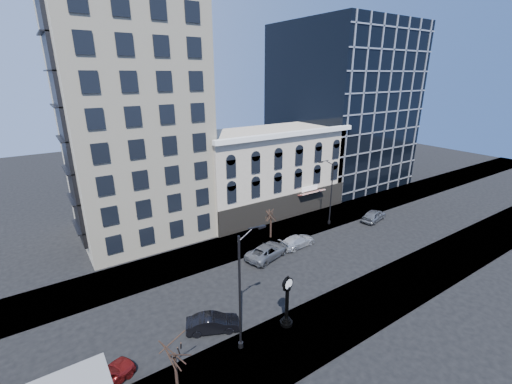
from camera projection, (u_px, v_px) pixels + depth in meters
ground at (262, 282)px, 34.18m from camera, size 160.00×160.00×0.00m
sidewalk_far at (223, 249)px, 40.44m from camera, size 160.00×6.00×0.12m
sidewalk_near at (317, 328)px, 27.88m from camera, size 160.00×6.00×0.12m
cream_tower at (126, 77)px, 39.48m from camera, size 15.90×15.40×42.50m
victorian_row at (267, 171)px, 51.01m from camera, size 22.60×11.19×12.50m
glass_office at (340, 107)px, 62.85m from camera, size 20.00×20.15×28.00m
street_clock at (287, 303)px, 27.57m from camera, size 1.05×1.05×4.62m
street_lamp_near at (248, 258)px, 23.84m from camera, size 2.56×0.39×9.87m
street_lamp_far at (328, 176)px, 44.72m from camera, size 2.34×0.89×9.25m
bare_tree_near at (173, 345)px, 20.75m from camera, size 3.11×3.11×5.33m
bare_tree_far at (271, 212)px, 42.25m from camera, size 2.66×2.66×4.57m
car_near_a at (104, 380)px, 22.40m from camera, size 4.63×3.36×1.46m
car_near_b at (213, 323)px, 27.52m from camera, size 4.52×3.13×1.41m
car_far_a at (267, 251)px, 38.51m from camera, size 6.05×3.93×1.55m
car_far_b at (297, 241)px, 41.03m from camera, size 4.97×2.38×1.40m
car_far_c at (374, 215)px, 48.26m from camera, size 5.00×2.92×1.60m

